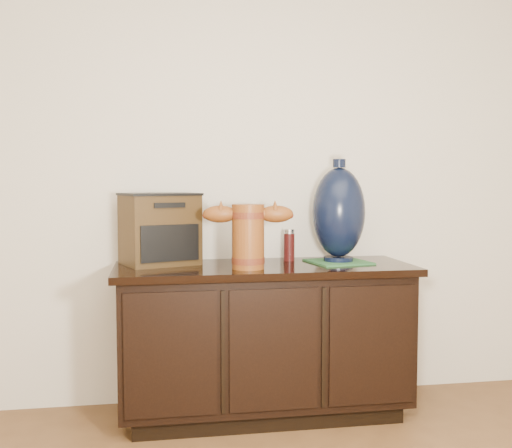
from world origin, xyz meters
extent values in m
plane|color=silver|center=(0.00, 2.50, 1.30)|extent=(4.50, 0.00, 4.50)
cube|color=black|center=(0.00, 2.23, 0.04)|extent=(1.29, 0.45, 0.08)
cube|color=black|center=(0.00, 2.23, 0.40)|extent=(1.40, 0.50, 0.64)
cube|color=black|center=(0.00, 2.23, 0.74)|extent=(1.46, 0.56, 0.03)
cube|color=black|center=(-0.47, 1.97, 0.40)|extent=(0.41, 0.01, 0.56)
cube|color=black|center=(0.00, 1.97, 0.40)|extent=(0.41, 0.01, 0.56)
cube|color=black|center=(0.47, 1.97, 0.40)|extent=(0.41, 0.01, 0.56)
cylinder|color=brown|center=(-0.10, 2.12, 0.91)|extent=(0.17, 0.17, 0.30)
cylinder|color=#3B130B|center=(-0.10, 2.12, 0.80)|extent=(0.18, 0.18, 0.03)
cylinder|color=#3B130B|center=(-0.10, 2.12, 1.01)|extent=(0.18, 0.18, 0.03)
ellipsoid|color=brown|center=(-0.23, 2.14, 1.01)|extent=(0.17, 0.10, 0.08)
ellipsoid|color=brown|center=(0.03, 2.10, 1.01)|extent=(0.17, 0.10, 0.08)
cube|color=#36230D|center=(-0.51, 2.35, 0.93)|extent=(0.42, 0.38, 0.34)
cube|color=black|center=(-0.46, 2.22, 0.87)|extent=(0.28, 0.11, 0.18)
cube|color=black|center=(-0.51, 2.35, 1.10)|extent=(0.43, 0.39, 0.01)
cube|color=#2A5F31|center=(0.39, 2.26, 0.76)|extent=(0.32, 0.32, 0.01)
cylinder|color=black|center=(0.39, 2.26, 0.77)|extent=(0.15, 0.15, 0.02)
ellipsoid|color=black|center=(0.39, 2.26, 1.01)|extent=(0.31, 0.31, 0.45)
cylinder|color=black|center=(0.39, 2.26, 1.26)|extent=(0.06, 0.06, 0.04)
cylinder|color=#560F0E|center=(0.16, 2.37, 0.83)|extent=(0.06, 0.06, 0.14)
cylinder|color=silver|center=(0.16, 2.37, 0.91)|extent=(0.05, 0.05, 0.02)
camera|label=1|loc=(-0.53, -0.65, 1.16)|focal=42.00mm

